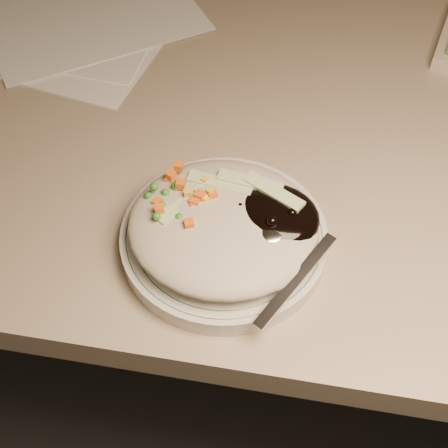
# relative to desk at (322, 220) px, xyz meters

# --- Properties ---
(desk) EXTENTS (1.40, 0.70, 0.74)m
(desk) POSITION_rel_desk_xyz_m (0.00, 0.00, 0.00)
(desk) COLOR gray
(desk) RESTS_ON ground
(plate) EXTENTS (0.21, 0.21, 0.02)m
(plate) POSITION_rel_desk_xyz_m (-0.11, -0.21, 0.21)
(plate) COLOR silver
(plate) RESTS_ON desk
(plate_rim) EXTENTS (0.20, 0.20, 0.00)m
(plate_rim) POSITION_rel_desk_xyz_m (-0.11, -0.21, 0.22)
(plate_rim) COLOR #144723
(plate_rim) RESTS_ON plate
(meal) EXTENTS (0.21, 0.19, 0.05)m
(meal) POSITION_rel_desk_xyz_m (-0.11, -0.21, 0.24)
(meal) COLOR #B1A78F
(meal) RESTS_ON plate
(papers) EXTENTS (0.39, 0.36, 0.00)m
(papers) POSITION_rel_desk_xyz_m (-0.40, 0.13, 0.20)
(papers) COLOR white
(papers) RESTS_ON desk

